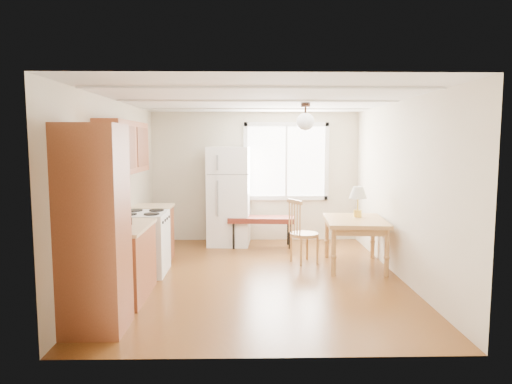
{
  "coord_description": "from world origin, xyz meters",
  "views": [
    {
      "loc": [
        -0.17,
        -6.38,
        1.91
      ],
      "look_at": [
        -0.02,
        0.65,
        1.15
      ],
      "focal_mm": 32.0,
      "sensor_mm": 36.0,
      "label": 1
    }
  ],
  "objects_px": {
    "dining_table": "(355,225)",
    "chair": "(299,227)",
    "refrigerator": "(229,196)",
    "bench": "(261,220)"
  },
  "relations": [
    {
      "from": "bench",
      "to": "dining_table",
      "type": "xyz_separation_m",
      "value": [
        1.4,
        -1.36,
        0.15
      ]
    },
    {
      "from": "bench",
      "to": "dining_table",
      "type": "height_order",
      "value": "dining_table"
    },
    {
      "from": "bench",
      "to": "dining_table",
      "type": "bearing_deg",
      "value": -40.33
    },
    {
      "from": "refrigerator",
      "to": "chair",
      "type": "height_order",
      "value": "refrigerator"
    },
    {
      "from": "refrigerator",
      "to": "chair",
      "type": "xyz_separation_m",
      "value": [
        1.16,
        -1.42,
        -0.33
      ]
    },
    {
      "from": "dining_table",
      "to": "chair",
      "type": "distance_m",
      "value": 0.86
    },
    {
      "from": "bench",
      "to": "chair",
      "type": "distance_m",
      "value": 1.3
    },
    {
      "from": "dining_table",
      "to": "chair",
      "type": "height_order",
      "value": "chair"
    },
    {
      "from": "refrigerator",
      "to": "dining_table",
      "type": "xyz_separation_m",
      "value": [
        2.0,
        -1.61,
        -0.27
      ]
    },
    {
      "from": "refrigerator",
      "to": "chair",
      "type": "bearing_deg",
      "value": -46.78
    }
  ]
}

